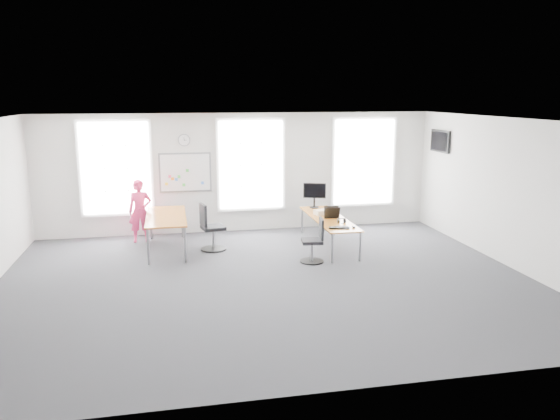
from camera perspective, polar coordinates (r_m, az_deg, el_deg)
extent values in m
plane|color=#2B2B30|center=(10.38, -1.33, -7.43)|extent=(10.00, 10.00, 0.00)
plane|color=white|center=(9.80, -1.42, 9.35)|extent=(10.00, 10.00, 0.00)
plane|color=silver|center=(13.88, -4.28, 3.90)|extent=(10.00, 0.00, 10.00)
plane|color=silver|center=(6.21, 5.17, -6.42)|extent=(10.00, 0.00, 10.00)
plane|color=silver|center=(11.90, 23.06, 1.60)|extent=(0.00, 10.00, 10.00)
cube|color=white|center=(13.78, -16.79, 4.20)|extent=(1.60, 0.06, 2.20)
cube|color=white|center=(13.86, -3.05, 4.74)|extent=(1.60, 0.06, 2.20)
cube|color=white|center=(14.60, 8.72, 4.99)|extent=(1.60, 0.06, 2.20)
cube|color=#B95A1A|center=(12.60, 5.11, -0.87)|extent=(0.73, 2.73, 0.03)
cylinder|color=gray|center=(11.39, 5.47, -4.02)|extent=(0.05, 0.05, 0.64)
cylinder|color=gray|center=(11.58, 8.36, -3.82)|extent=(0.05, 0.05, 0.64)
cylinder|color=gray|center=(13.83, 2.34, -1.09)|extent=(0.05, 0.05, 0.64)
cylinder|color=gray|center=(13.98, 4.76, -0.97)|extent=(0.05, 0.05, 0.64)
cube|color=#B95A1A|center=(12.44, -11.82, -0.65)|extent=(0.87, 2.18, 0.03)
cylinder|color=gray|center=(11.54, -13.62, -3.76)|extent=(0.05, 0.05, 0.76)
cylinder|color=gray|center=(11.53, -9.88, -3.61)|extent=(0.05, 0.05, 0.76)
cylinder|color=gray|center=(13.54, -13.33, -1.42)|extent=(0.05, 0.05, 0.76)
cylinder|color=gray|center=(13.53, -10.15, -1.29)|extent=(0.05, 0.05, 0.76)
cylinder|color=black|center=(11.53, 3.34, -5.36)|extent=(0.50, 0.50, 0.03)
cylinder|color=gray|center=(11.46, 3.35, -4.33)|extent=(0.06, 0.06, 0.40)
cube|color=black|center=(11.40, 3.37, -3.27)|extent=(0.47, 0.47, 0.07)
cube|color=black|center=(11.36, 4.34, -1.94)|extent=(0.10, 0.41, 0.43)
cylinder|color=black|center=(12.48, -6.95, -4.06)|extent=(0.57, 0.57, 0.03)
cylinder|color=gray|center=(12.42, -6.98, -2.96)|extent=(0.07, 0.07, 0.46)
cube|color=black|center=(12.35, -7.01, -1.83)|extent=(0.57, 0.57, 0.08)
cube|color=black|center=(12.23, -8.04, -0.52)|extent=(0.15, 0.46, 0.49)
imported|color=#F03169|center=(13.30, -14.41, -0.10)|extent=(0.55, 0.37, 1.49)
cube|color=white|center=(13.74, -9.87, 3.89)|extent=(1.20, 0.03, 0.90)
cylinder|color=gray|center=(13.65, -10.00, 7.21)|extent=(0.30, 0.04, 0.30)
cube|color=black|center=(14.33, 16.40, 6.92)|extent=(0.06, 0.90, 0.55)
cube|color=black|center=(11.64, 6.21, -1.86)|extent=(0.46, 0.27, 0.02)
ellipsoid|color=black|center=(11.71, 7.72, -1.77)|extent=(0.07, 0.11, 0.04)
cylinder|color=black|center=(12.08, 6.57, -1.38)|extent=(0.09, 0.09, 0.01)
cylinder|color=black|center=(12.10, 6.12, -1.15)|extent=(0.04, 0.09, 0.09)
cylinder|color=black|center=(12.15, 6.77, -1.11)|extent=(0.04, 0.09, 0.09)
cylinder|color=gold|center=(12.10, 6.12, -1.15)|extent=(0.01, 0.10, 0.10)
cube|color=black|center=(12.11, 6.45, -0.89)|extent=(0.16, 0.02, 0.02)
cube|color=black|center=(12.55, 5.39, -0.22)|extent=(0.34, 0.10, 0.28)
cube|color=orange|center=(12.48, 5.49, -0.34)|extent=(0.33, 0.12, 0.25)
cube|color=black|center=(12.46, 5.51, -0.31)|extent=(0.35, 0.12, 0.27)
cube|color=beige|center=(12.92, 4.36, -0.23)|extent=(0.38, 0.32, 0.11)
cylinder|color=black|center=(13.69, 3.60, 0.29)|extent=(0.23, 0.23, 0.02)
cylinder|color=black|center=(13.66, 3.61, 0.76)|extent=(0.05, 0.05, 0.23)
cube|color=black|center=(13.59, 3.64, 2.04)|extent=(0.54, 0.22, 0.37)
cube|color=black|center=(13.57, 3.66, 2.02)|extent=(0.49, 0.18, 0.33)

